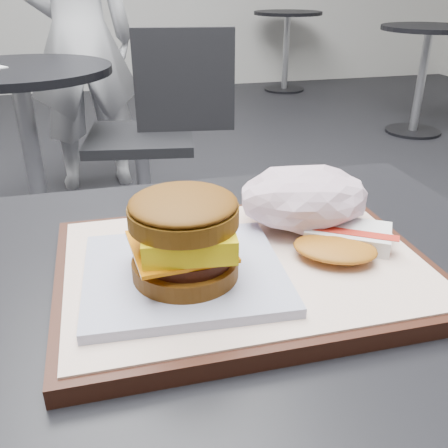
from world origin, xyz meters
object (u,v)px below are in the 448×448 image
breakfast_sandwich (185,245)px  hash_brown (342,240)px  neighbor_table (26,119)px  neighbor_chair (156,125)px  customer_table (192,425)px  crumpled_wrapper (305,198)px  patron (79,38)px  serving_tray (244,268)px

breakfast_sandwich → hash_brown: bearing=7.2°
neighbor_table → neighbor_chair: size_ratio=0.85×
customer_table → hash_brown: hash_brown is taller
crumpled_wrapper → neighbor_table: bearing=107.8°
neighbor_chair → patron: 0.83m
neighbor_table → customer_table: bearing=-78.0°
breakfast_sandwich → neighbor_chair: breakfast_sandwich is taller
hash_brown → patron: bearing=97.4°
crumpled_wrapper → neighbor_chair: size_ratio=0.17×
neighbor_chair → patron: (-0.28, 0.73, 0.27)m
breakfast_sandwich → serving_tray: bearing=21.2°
customer_table → serving_tray: serving_tray is taller
neighbor_table → patron: (0.22, 0.67, 0.22)m
serving_tray → crumpled_wrapper: (0.09, 0.06, 0.04)m
customer_table → breakfast_sandwich: size_ratio=4.02×
neighbor_table → neighbor_chair: (0.50, -0.06, -0.04)m
customer_table → patron: bearing=93.1°
customer_table → neighbor_table: size_ratio=1.07×
serving_tray → breakfast_sandwich: size_ratio=1.91×
customer_table → patron: 2.33m
neighbor_table → patron: 0.74m
customer_table → crumpled_wrapper: (0.15, 0.08, 0.24)m
patron → hash_brown: bearing=91.9°
serving_tray → breakfast_sandwich: 0.09m
breakfast_sandwich → hash_brown: (0.17, 0.02, -0.03)m
customer_table → neighbor_chair: size_ratio=0.91×
crumpled_wrapper → neighbor_table: (-0.50, 1.57, -0.27)m
customer_table → neighbor_table: 1.69m
neighbor_table → patron: patron is taller
serving_tray → patron: (-0.19, 2.31, -0.00)m
serving_tray → customer_table: bearing=-167.2°
crumpled_wrapper → neighbor_chair: bearing=90.1°
customer_table → neighbor_table: (-0.35, 1.65, -0.03)m
serving_tray → hash_brown: 0.11m
serving_tray → neighbor_chair: 1.60m
breakfast_sandwich → neighbor_table: size_ratio=0.27×
neighbor_chair → patron: patron is taller
breakfast_sandwich → hash_brown: 0.18m
breakfast_sandwich → crumpled_wrapper: breakfast_sandwich is taller
crumpled_wrapper → patron: bearing=97.2°
crumpled_wrapper → neighbor_table: crumpled_wrapper is taller
breakfast_sandwich → hash_brown: size_ratio=1.47×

